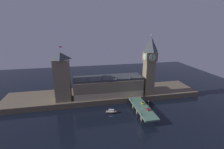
{
  "coord_description": "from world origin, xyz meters",
  "views": [
    {
      "loc": [
        -26.76,
        -135.73,
        81.3
      ],
      "look_at": [
        5.18,
        20.0,
        33.26
      ],
      "focal_mm": 26.0,
      "sensor_mm": 36.0,
      "label": 1
    }
  ],
  "objects_px": {
    "pedestrian_mid_walk": "(149,106)",
    "victoria_tower": "(62,77)",
    "pedestrian_near_rail": "(142,114)",
    "pedestrian_far_rail": "(132,100)",
    "clock_tower": "(149,64)",
    "street_lamp_far": "(131,97)",
    "street_lamp_near": "(142,111)",
    "street_lamp_mid": "(149,103)",
    "car_southbound_trail": "(143,103)",
    "boat_upstream": "(111,112)",
    "car_southbound_lead": "(148,109)"
  },
  "relations": [
    {
      "from": "car_southbound_lead",
      "to": "street_lamp_far",
      "type": "xyz_separation_m",
      "value": [
        -9.11,
        21.06,
        3.46
      ]
    },
    {
      "from": "clock_tower",
      "to": "car_southbound_lead",
      "type": "bearing_deg",
      "value": -112.97
    },
    {
      "from": "car_southbound_lead",
      "to": "car_southbound_trail",
      "type": "height_order",
      "value": "car_southbound_lead"
    },
    {
      "from": "victoria_tower",
      "to": "boat_upstream",
      "type": "relative_size",
      "value": 4.82
    },
    {
      "from": "victoria_tower",
      "to": "pedestrian_mid_walk",
      "type": "relative_size",
      "value": 30.29
    },
    {
      "from": "car_southbound_lead",
      "to": "car_southbound_trail",
      "type": "relative_size",
      "value": 0.94
    },
    {
      "from": "pedestrian_mid_walk",
      "to": "street_lamp_near",
      "type": "xyz_separation_m",
      "value": [
        -12.01,
        -13.73,
        3.58
      ]
    },
    {
      "from": "victoria_tower",
      "to": "street_lamp_mid",
      "type": "xyz_separation_m",
      "value": [
        80.99,
        -34.26,
        -20.94
      ]
    },
    {
      "from": "victoria_tower",
      "to": "car_southbound_trail",
      "type": "relative_size",
      "value": 11.85
    },
    {
      "from": "street_lamp_mid",
      "to": "victoria_tower",
      "type": "bearing_deg",
      "value": 157.07
    },
    {
      "from": "car_southbound_trail",
      "to": "street_lamp_near",
      "type": "xyz_separation_m",
      "value": [
        -9.11,
        -21.34,
        3.93
      ]
    },
    {
      "from": "street_lamp_mid",
      "to": "pedestrian_mid_walk",
      "type": "bearing_deg",
      "value": -111.91
    },
    {
      "from": "pedestrian_near_rail",
      "to": "street_lamp_far",
      "type": "xyz_separation_m",
      "value": [
        -0.4,
        27.7,
        3.24
      ]
    },
    {
      "from": "pedestrian_far_rail",
      "to": "boat_upstream",
      "type": "height_order",
      "value": "pedestrian_far_rail"
    },
    {
      "from": "victoria_tower",
      "to": "pedestrian_far_rail",
      "type": "xyz_separation_m",
      "value": [
        68.98,
        -20.1,
        -23.85
      ]
    },
    {
      "from": "street_lamp_near",
      "to": "street_lamp_mid",
      "type": "relative_size",
      "value": 1.18
    },
    {
      "from": "car_southbound_lead",
      "to": "street_lamp_far",
      "type": "height_order",
      "value": "street_lamp_far"
    },
    {
      "from": "car_southbound_trail",
      "to": "pedestrian_mid_walk",
      "type": "xyz_separation_m",
      "value": [
        2.9,
        -7.62,
        0.35
      ]
    },
    {
      "from": "clock_tower",
      "to": "street_lamp_near",
      "type": "height_order",
      "value": "clock_tower"
    },
    {
      "from": "pedestrian_near_rail",
      "to": "pedestrian_far_rail",
      "type": "xyz_separation_m",
      "value": [
        0.0,
        27.15,
        0.01
      ]
    },
    {
      "from": "car_southbound_trail",
      "to": "street_lamp_far",
      "type": "relative_size",
      "value": 0.71
    },
    {
      "from": "car_southbound_trail",
      "to": "pedestrian_far_rail",
      "type": "xyz_separation_m",
      "value": [
        -8.71,
        7.54,
        0.32
      ]
    },
    {
      "from": "pedestrian_near_rail",
      "to": "boat_upstream",
      "type": "height_order",
      "value": "pedestrian_near_rail"
    },
    {
      "from": "car_southbound_trail",
      "to": "boat_upstream",
      "type": "bearing_deg",
      "value": -179.36
    },
    {
      "from": "clock_tower",
      "to": "pedestrian_mid_walk",
      "type": "xyz_separation_m",
      "value": [
        -13.27,
        -32.81,
        -33.59
      ]
    },
    {
      "from": "pedestrian_far_rail",
      "to": "boat_upstream",
      "type": "xyz_separation_m",
      "value": [
        -23.39,
        -7.89,
        -6.08
      ]
    },
    {
      "from": "victoria_tower",
      "to": "pedestrian_near_rail",
      "type": "bearing_deg",
      "value": -34.41
    },
    {
      "from": "street_lamp_far",
      "to": "boat_upstream",
      "type": "xyz_separation_m",
      "value": [
        -22.99,
        -8.45,
        -9.32
      ]
    },
    {
      "from": "pedestrian_far_rail",
      "to": "clock_tower",
      "type": "bearing_deg",
      "value": 35.36
    },
    {
      "from": "clock_tower",
      "to": "car_southbound_lead",
      "type": "distance_m",
      "value": 53.5
    },
    {
      "from": "street_lamp_near",
      "to": "car_southbound_lead",
      "type": "bearing_deg",
      "value": 42.61
    },
    {
      "from": "pedestrian_far_rail",
      "to": "street_lamp_mid",
      "type": "height_order",
      "value": "street_lamp_mid"
    },
    {
      "from": "car_southbound_lead",
      "to": "pedestrian_mid_walk",
      "type": "height_order",
      "value": "pedestrian_mid_walk"
    },
    {
      "from": "clock_tower",
      "to": "street_lamp_far",
      "type": "bearing_deg",
      "value": -145.93
    },
    {
      "from": "victoria_tower",
      "to": "pedestrian_mid_walk",
      "type": "xyz_separation_m",
      "value": [
        80.59,
        -35.26,
        -23.82
      ]
    },
    {
      "from": "victoria_tower",
      "to": "car_southbound_lead",
      "type": "xyz_separation_m",
      "value": [
        77.68,
        -40.61,
        -24.07
      ]
    },
    {
      "from": "boat_upstream",
      "to": "pedestrian_far_rail",
      "type": "bearing_deg",
      "value": 18.65
    },
    {
      "from": "car_southbound_trail",
      "to": "street_lamp_near",
      "type": "bearing_deg",
      "value": -113.11
    },
    {
      "from": "clock_tower",
      "to": "pedestrian_far_rail",
      "type": "bearing_deg",
      "value": -144.64
    },
    {
      "from": "car_southbound_trail",
      "to": "pedestrian_far_rail",
      "type": "relative_size",
      "value": 2.61
    },
    {
      "from": "car_southbound_lead",
      "to": "street_lamp_mid",
      "type": "relative_size",
      "value": 0.73
    },
    {
      "from": "car_southbound_trail",
      "to": "pedestrian_near_rail",
      "type": "relative_size",
      "value": 2.63
    },
    {
      "from": "clock_tower",
      "to": "victoria_tower",
      "type": "xyz_separation_m",
      "value": [
        -93.86,
        2.45,
        -9.77
      ]
    },
    {
      "from": "pedestrian_mid_walk",
      "to": "victoria_tower",
      "type": "bearing_deg",
      "value": 156.37
    },
    {
      "from": "clock_tower",
      "to": "pedestrian_far_rail",
      "type": "xyz_separation_m",
      "value": [
        -24.88,
        -17.65,
        -33.61
      ]
    },
    {
      "from": "clock_tower",
      "to": "pedestrian_mid_walk",
      "type": "distance_m",
      "value": 48.79
    },
    {
      "from": "pedestrian_near_rail",
      "to": "street_lamp_near",
      "type": "height_order",
      "value": "street_lamp_near"
    },
    {
      "from": "car_southbound_lead",
      "to": "pedestrian_far_rail",
      "type": "height_order",
      "value": "pedestrian_far_rail"
    },
    {
      "from": "pedestrian_mid_walk",
      "to": "car_southbound_lead",
      "type": "bearing_deg",
      "value": -118.5
    },
    {
      "from": "street_lamp_near",
      "to": "clock_tower",
      "type": "bearing_deg",
      "value": 61.49
    }
  ]
}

